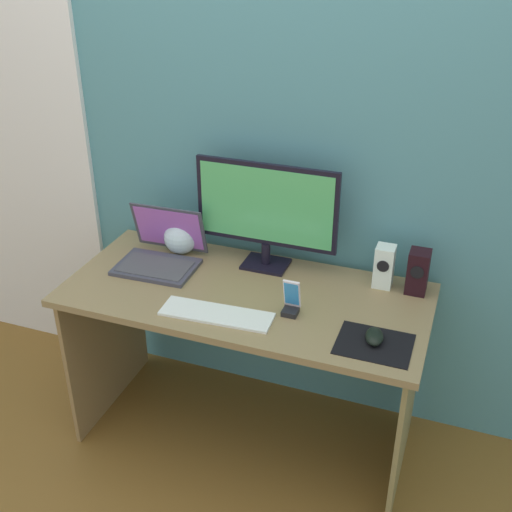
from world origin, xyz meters
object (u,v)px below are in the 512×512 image
keyboard_external (217,314)px  monitor (266,210)px  speaker_right (418,272)px  speaker_near_monitor (384,266)px  fishbowl (181,237)px  phone_in_dock (291,302)px  laptop (161,254)px  mouse (374,336)px

keyboard_external → monitor: bearing=80.5°
speaker_right → speaker_near_monitor: size_ratio=1.01×
fishbowl → phone_in_dock: bearing=-26.7°
speaker_near_monitor → fishbowl: bearing=-178.9°
phone_in_dock → fishbowl: bearing=153.3°
monitor → speaker_near_monitor: bearing=0.9°
laptop → fishbowl: 0.13m
monitor → speaker_near_monitor: monitor is taller
fishbowl → keyboard_external: fishbowl is taller
keyboard_external → phone_in_dock: bearing=19.9°
monitor → speaker_near_monitor: size_ratio=3.42×
speaker_near_monitor → monitor: bearing=-179.1°
laptop → speaker_near_monitor: bearing=9.0°
mouse → phone_in_dock: phone_in_dock is taller
fishbowl → mouse: fishbowl is taller
keyboard_external → phone_in_dock: phone_in_dock is taller
monitor → laptop: monitor is taller
keyboard_external → mouse: 0.56m
monitor → phone_in_dock: (0.20, -0.30, -0.20)m
speaker_near_monitor → mouse: (0.04, -0.37, -0.06)m
speaker_right → speaker_near_monitor: speaker_right is taller
speaker_right → phone_in_dock: bearing=-142.7°
speaker_near_monitor → keyboard_external: (-0.52, -0.41, -0.08)m
speaker_right → phone_in_dock: speaker_right is taller
monitor → phone_in_dock: monitor is taller
speaker_right → laptop: 1.02m
keyboard_external → phone_in_dock: (0.24, 0.10, 0.04)m
phone_in_dock → monitor: bearing=123.9°
laptop → phone_in_dock: 0.63m
speaker_right → laptop: bearing=-172.1°
speaker_right → fishbowl: size_ratio=1.19×
mouse → phone_in_dock: size_ratio=0.73×
mouse → laptop: bearing=155.6°
mouse → speaker_right: bearing=66.7°
monitor → keyboard_external: 0.47m
fishbowl → phone_in_dock: size_ratio=1.04×
monitor → fishbowl: bearing=-178.6°
speaker_near_monitor → phone_in_dock: speaker_near_monitor is taller
laptop → mouse: size_ratio=3.24×
mouse → phone_in_dock: bearing=157.5°
fishbowl → keyboard_external: (0.33, -0.39, -0.06)m
speaker_right → speaker_near_monitor: (-0.13, 0.00, -0.00)m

